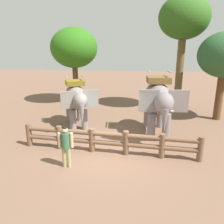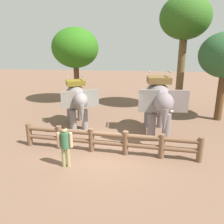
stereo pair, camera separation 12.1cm
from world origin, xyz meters
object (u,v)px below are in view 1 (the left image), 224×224
at_px(elephant_near_left, 76,99).
at_px(elephant_center, 158,100).
at_px(tree_far_left, 184,20).
at_px(tree_far_right, 74,48).
at_px(log_fence, 109,140).
at_px(tourist_woman_in_black, 66,144).

height_order(elephant_near_left, elephant_center, elephant_center).
xyz_separation_m(tree_far_left, tree_far_right, (-7.58, 1.33, -1.80)).
relative_size(log_fence, tree_far_left, 1.02).
bearing_deg(tourist_woman_in_black, elephant_center, 44.52).
bearing_deg(tree_far_left, log_fence, -119.66).
distance_m(elephant_near_left, tree_far_right, 6.09).
relative_size(tree_far_left, tree_far_right, 1.32).
bearing_deg(tourist_woman_in_black, tree_far_left, 56.82).
bearing_deg(elephant_near_left, elephant_center, -9.78).
xyz_separation_m(elephant_near_left, tourist_woman_in_black, (0.69, -4.37, -0.64)).
bearing_deg(tree_far_right, tourist_woman_in_black, -77.78).
distance_m(log_fence, tree_far_left, 9.74).
relative_size(elephant_near_left, elephant_center, 0.89).
bearing_deg(tree_far_right, elephant_center, -46.53).
distance_m(log_fence, tree_far_right, 9.79).
xyz_separation_m(elephant_center, tourist_woman_in_black, (-3.67, -3.61, -0.87)).
bearing_deg(log_fence, tree_far_right, 112.94).
distance_m(tree_far_left, tree_far_right, 7.90).
relative_size(log_fence, elephant_near_left, 2.27).
relative_size(elephant_near_left, tree_far_right, 0.59).
xyz_separation_m(log_fence, tree_far_right, (-3.55, 8.40, 3.56)).
bearing_deg(tree_far_right, tree_far_left, -9.93).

